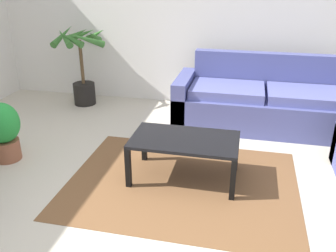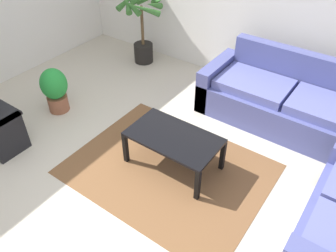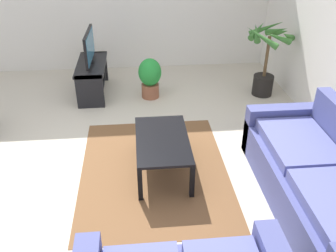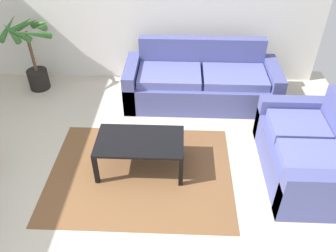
{
  "view_description": "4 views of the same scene",
  "coord_description": "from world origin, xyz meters",
  "px_view_note": "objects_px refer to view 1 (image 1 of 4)",
  "views": [
    {
      "loc": [
        0.84,
        -2.35,
        1.93
      ],
      "look_at": [
        0.12,
        0.86,
        0.5
      ],
      "focal_mm": 38.98,
      "sensor_mm": 36.0,
      "label": 1
    },
    {
      "loc": [
        1.9,
        -1.59,
        2.86
      ],
      "look_at": [
        0.15,
        0.87,
        0.43
      ],
      "focal_mm": 36.22,
      "sensor_mm": 36.0,
      "label": 2
    },
    {
      "loc": [
        3.74,
        0.49,
        2.66
      ],
      "look_at": [
        0.44,
        0.8,
        0.67
      ],
      "focal_mm": 39.1,
      "sensor_mm": 36.0,
      "label": 3
    },
    {
      "loc": [
        0.76,
        -2.25,
        3.0
      ],
      "look_at": [
        0.64,
        0.77,
        0.64
      ],
      "focal_mm": 36.39,
      "sensor_mm": 36.0,
      "label": 4
    }
  ],
  "objects_px": {
    "potted_palm": "(82,65)",
    "coffee_table": "(185,143)",
    "potted_plant_small": "(3,129)",
    "couch_main": "(264,104)"
  },
  "relations": [
    {
      "from": "couch_main",
      "to": "potted_plant_small",
      "type": "bearing_deg",
      "value": -150.02
    },
    {
      "from": "potted_palm",
      "to": "potted_plant_small",
      "type": "distance_m",
      "value": 1.86
    },
    {
      "from": "potted_plant_small",
      "to": "couch_main",
      "type": "bearing_deg",
      "value": 29.98
    },
    {
      "from": "couch_main",
      "to": "coffee_table",
      "type": "bearing_deg",
      "value": -116.88
    },
    {
      "from": "coffee_table",
      "to": "potted_plant_small",
      "type": "bearing_deg",
      "value": -178.79
    },
    {
      "from": "potted_palm",
      "to": "coffee_table",
      "type": "bearing_deg",
      "value": -43.79
    },
    {
      "from": "couch_main",
      "to": "potted_palm",
      "type": "xyz_separation_m",
      "value": [
        -2.65,
        0.27,
        0.31
      ]
    },
    {
      "from": "potted_palm",
      "to": "potted_plant_small",
      "type": "relative_size",
      "value": 1.8
    },
    {
      "from": "coffee_table",
      "to": "potted_plant_small",
      "type": "height_order",
      "value": "potted_plant_small"
    },
    {
      "from": "potted_palm",
      "to": "potted_plant_small",
      "type": "bearing_deg",
      "value": -92.33
    }
  ]
}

